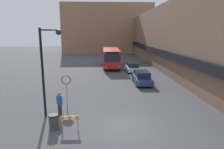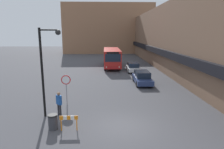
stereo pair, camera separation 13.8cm
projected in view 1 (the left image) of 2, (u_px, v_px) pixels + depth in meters
ground_plane at (124, 126)px, 12.61m from camera, size 160.00×160.00×0.00m
building_row_right at (166, 38)px, 35.49m from camera, size 5.50×60.00×10.11m
building_backdrop_far at (107, 29)px, 59.40m from camera, size 26.00×8.00×14.16m
city_bus at (111, 57)px, 34.75m from camera, size 2.71×10.24×3.10m
parked_car_front at (142, 77)px, 23.17m from camera, size 1.80×4.52×1.48m
parked_car_back at (133, 67)px, 30.55m from camera, size 1.81×4.22×1.35m
stop_sign at (66, 83)px, 16.08m from camera, size 0.76×0.08×2.48m
street_lamp at (46, 63)px, 13.36m from camera, size 1.46×0.36×6.14m
pedestrian at (59, 102)px, 14.01m from camera, size 0.47×0.50×1.76m
trash_bin at (54, 122)px, 12.13m from camera, size 0.59×0.59×0.95m
construction_barricade at (70, 120)px, 11.94m from camera, size 1.10×0.06×0.94m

